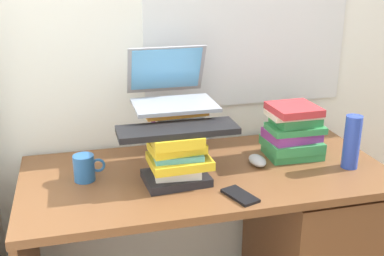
{
  "coord_description": "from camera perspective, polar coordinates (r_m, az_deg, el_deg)",
  "views": [
    {
      "loc": [
        -0.46,
        -1.58,
        1.53
      ],
      "look_at": [
        -0.06,
        -0.0,
        0.95
      ],
      "focal_mm": 44.63,
      "sensor_mm": 36.0,
      "label": 1
    }
  ],
  "objects": [
    {
      "name": "book_stack_side",
      "position": [
        1.96,
        11.99,
        -0.48
      ],
      "size": [
        0.22,
        0.2,
        0.22
      ],
      "color": "#338C4C",
      "rests_on": "desk"
    },
    {
      "name": "desk",
      "position": [
        2.08,
        11.41,
        -13.15
      ],
      "size": [
        1.38,
        0.65,
        0.77
      ],
      "color": "brown",
      "rests_on": "ground"
    },
    {
      "name": "laptop",
      "position": [
        1.84,
        -2.53,
        4.61
      ],
      "size": [
        0.31,
        0.31,
        0.21
      ],
      "color": "gray",
      "rests_on": "book_stack_tall"
    },
    {
      "name": "cell_phone",
      "position": [
        1.63,
        5.76,
        -8.04
      ],
      "size": [
        0.11,
        0.15,
        0.01
      ],
      "primitive_type": "cube",
      "rotation": [
        0.0,
        0.0,
        0.33
      ],
      "color": "black",
      "rests_on": "desk"
    },
    {
      "name": "water_bottle",
      "position": [
        1.91,
        18.55,
        -1.6
      ],
      "size": [
        0.06,
        0.06,
        0.21
      ],
      "primitive_type": "cylinder",
      "color": "#263FA5",
      "rests_on": "desk"
    },
    {
      "name": "book_stack_tall",
      "position": [
        1.83,
        -1.98,
        -1.09
      ],
      "size": [
        0.25,
        0.2,
        0.23
      ],
      "color": "beige",
      "rests_on": "desk"
    },
    {
      "name": "keyboard",
      "position": [
        1.66,
        -1.73,
        -0.22
      ],
      "size": [
        0.42,
        0.14,
        0.02
      ],
      "primitive_type": "cube",
      "rotation": [
        0.0,
        0.0,
        0.0
      ],
      "color": "black",
      "rests_on": "book_stack_keyboard_riser"
    },
    {
      "name": "computer_mouse",
      "position": [
        1.88,
        7.82,
        -3.87
      ],
      "size": [
        0.06,
        0.1,
        0.04
      ],
      "primitive_type": "ellipsoid",
      "color": "#A5A8AD",
      "rests_on": "desk"
    },
    {
      "name": "wall_back",
      "position": [
        2.02,
        -0.97,
        13.02
      ],
      "size": [
        6.0,
        0.06,
        2.6
      ],
      "color": "silver",
      "rests_on": "ground"
    },
    {
      "name": "book_stack_keyboard_riser",
      "position": [
        1.7,
        -1.82,
        -3.65
      ],
      "size": [
        0.24,
        0.19,
        0.19
      ],
      "color": "black",
      "rests_on": "desk"
    },
    {
      "name": "mug",
      "position": [
        1.77,
        -12.7,
        -4.67
      ],
      "size": [
        0.11,
        0.08,
        0.1
      ],
      "color": "#265999",
      "rests_on": "desk"
    }
  ]
}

